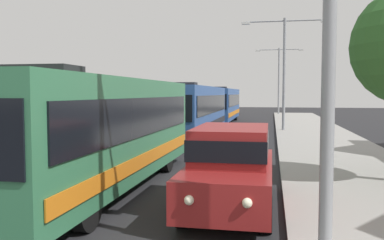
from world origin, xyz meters
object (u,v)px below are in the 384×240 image
(bus_lead, at_px, (100,129))
(bus_middle, at_px, (221,104))
(bus_second_in_line, at_px, (192,110))
(white_suv, at_px, (231,165))
(streetlamp_mid, at_px, (284,61))
(streetlamp_far, at_px, (279,73))
(box_truck_oncoming, at_px, (200,102))

(bus_lead, bearing_deg, bus_middle, 90.00)
(bus_middle, bearing_deg, bus_lead, -90.00)
(bus_second_in_line, bearing_deg, bus_lead, -90.00)
(bus_second_in_line, height_order, white_suv, bus_second_in_line)
(bus_middle, height_order, white_suv, bus_middle)
(bus_middle, xyz_separation_m, white_suv, (3.70, -28.34, -0.66))
(streetlamp_mid, bearing_deg, streetlamp_far, 90.00)
(bus_lead, bearing_deg, white_suv, -17.77)
(bus_middle, height_order, box_truck_oncoming, bus_middle)
(bus_middle, distance_m, streetlamp_far, 15.86)
(streetlamp_far, bearing_deg, bus_lead, -97.38)
(bus_middle, distance_m, streetlamp_mid, 10.55)
(box_truck_oncoming, xyz_separation_m, streetlamp_far, (8.70, 6.33, 3.37))
(box_truck_oncoming, bearing_deg, streetlamp_mid, -62.45)
(bus_middle, bearing_deg, box_truck_oncoming, 111.97)
(box_truck_oncoming, distance_m, streetlamp_mid, 19.07)
(box_truck_oncoming, bearing_deg, bus_second_in_line, -81.47)
(white_suv, relative_size, box_truck_oncoming, 0.58)
(bus_lead, xyz_separation_m, white_suv, (3.70, -1.19, -0.66))
(white_suv, bearing_deg, bus_lead, 162.23)
(white_suv, bearing_deg, bus_second_in_line, 104.29)
(bus_second_in_line, distance_m, white_suv, 14.99)
(bus_middle, xyz_separation_m, streetlamp_far, (5.40, 14.52, 3.39))
(bus_second_in_line, relative_size, streetlamp_far, 1.49)
(bus_lead, height_order, streetlamp_far, streetlamp_far)
(bus_second_in_line, bearing_deg, streetlamp_far, 79.22)
(bus_second_in_line, bearing_deg, box_truck_oncoming, 98.53)
(bus_middle, relative_size, box_truck_oncoming, 1.38)
(white_suv, bearing_deg, box_truck_oncoming, 100.85)
(bus_lead, height_order, streetlamp_mid, streetlamp_mid)
(box_truck_oncoming, distance_m, streetlamp_far, 11.28)
(bus_second_in_line, distance_m, box_truck_oncoming, 22.26)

